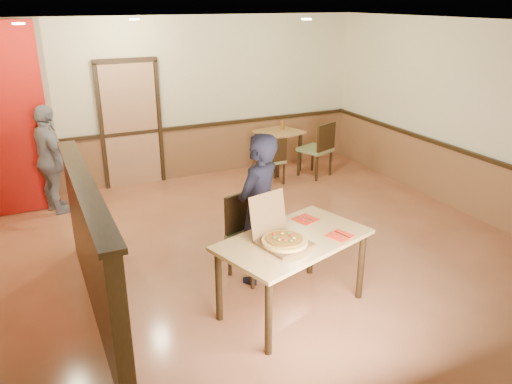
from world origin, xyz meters
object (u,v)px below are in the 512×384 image
side_chair_left (272,159)px  side_table (279,140)px  diner (259,210)px  condiment (283,125)px  main_table (293,248)px  passerby (51,160)px  side_chair_right (319,147)px  pizza_box (281,238)px  diner_chair (250,232)px

side_chair_left → side_table: side_chair_left is taller
diner → condiment: bearing=-153.0°
diner → main_table: bearing=63.6°
diner → passerby: diner is taller
side_table → main_table: bearing=-115.9°
side_chair_right → pizza_box: pizza_box is taller
side_chair_right → side_table: (-0.48, 0.62, 0.04)m
diner → side_chair_left: bearing=-151.0°
main_table → condiment: condiment is taller
side_chair_left → side_chair_right: side_chair_right is taller
pizza_box → side_chair_left: bearing=50.9°
side_table → condiment: bearing=35.2°
diner → pizza_box: (-0.11, -0.75, 0.01)m
side_chair_left → diner: bearing=60.7°
side_chair_left → side_table: bearing=-125.8°
pizza_box → side_table: bearing=49.1°
side_chair_left → side_table: size_ratio=0.97×
main_table → side_table: size_ratio=1.99×
side_chair_left → passerby: 3.56m
condiment → diner_chair: bearing=-123.5°
main_table → diner: diner is taller
passerby → pizza_box: (1.83, -3.82, 0.05)m
side_chair_right → side_chair_left: bearing=-21.5°
passerby → condiment: 4.10m
side_chair_left → pizza_box: (-1.70, -3.51, 0.42)m
side_chair_right → condiment: side_chair_right is taller
side_chair_right → pizza_box: bearing=32.1°
main_table → pizza_box: pizza_box is taller
side_table → diner: (-2.04, -3.38, 0.28)m
main_table → condiment: 4.64m
passerby → condiment: passerby is taller
side_chair_left → passerby: (-3.53, 0.30, 0.36)m
main_table → side_chair_left: 3.79m
diner → pizza_box: size_ratio=2.89×
diner_chair → side_chair_right: size_ratio=0.97×
main_table → diner: (-0.06, 0.69, 0.16)m
side_chair_left → pizza_box: 3.92m
diner_chair → condiment: size_ratio=6.03×
side_chair_left → side_table: (0.45, 0.61, 0.13)m
side_chair_right → diner: diner is taller
side_chair_left → side_table: 0.77m
side_chair_left → pizza_box: bearing=64.7°
pizza_box → condiment: 4.76m
main_table → diner_chair: (-0.10, 0.84, -0.17)m
pizza_box → main_table: bearing=4.7°
side_chair_right → passerby: passerby is taller
side_table → side_chair_right: bearing=-52.4°
side_chair_left → condiment: condiment is taller
main_table → diner: bearing=77.5°
diner_chair → condiment: diner_chair is taller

